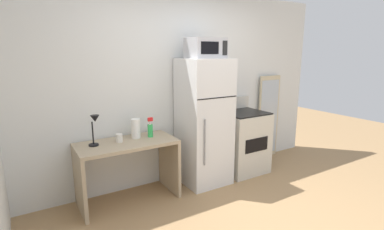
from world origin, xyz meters
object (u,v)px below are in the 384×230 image
at_px(coffee_mug, 119,138).
at_px(spray_bottle, 150,129).
at_px(refrigerator, 204,122).
at_px(oven_range, 242,141).
at_px(paper_towel_roll, 136,129).
at_px(leaning_mirror, 268,117).
at_px(desk, 127,160).
at_px(desk_lamp, 94,125).
at_px(microwave, 206,48).

height_order(coffee_mug, spray_bottle, spray_bottle).
xyz_separation_m(spray_bottle, refrigerator, (0.76, -0.06, 0.00)).
height_order(refrigerator, oven_range, refrigerator).
height_order(spray_bottle, oven_range, oven_range).
height_order(paper_towel_roll, leaning_mirror, leaning_mirror).
xyz_separation_m(spray_bottle, leaning_mirror, (2.25, 0.20, -0.15)).
height_order(desk, spray_bottle, spray_bottle).
bearing_deg(coffee_mug, refrigerator, -2.86).
bearing_deg(desk, paper_towel_roll, 30.87).
xyz_separation_m(desk, spray_bottle, (0.32, 0.04, 0.33)).
distance_m(desk, refrigerator, 1.13).
xyz_separation_m(refrigerator, leaning_mirror, (1.49, 0.26, -0.15)).
height_order(coffee_mug, oven_range, oven_range).
height_order(desk, oven_range, oven_range).
distance_m(oven_range, leaning_mirror, 0.86).
xyz_separation_m(desk, oven_range, (1.79, -0.01, -0.06)).
relative_size(desk, oven_range, 1.05).
relative_size(coffee_mug, paper_towel_roll, 0.40).
bearing_deg(paper_towel_roll, spray_bottle, -16.44).
bearing_deg(coffee_mug, leaning_mirror, 4.33).
height_order(desk, refrigerator, refrigerator).
bearing_deg(desk, desk_lamp, 172.73).
relative_size(refrigerator, microwave, 3.71).
bearing_deg(leaning_mirror, paper_towel_roll, -176.48).
bearing_deg(oven_range, leaning_mirror, 17.95).
bearing_deg(microwave, desk_lamp, 176.69).
bearing_deg(oven_range, paper_towel_roll, 176.28).
distance_m(coffee_mug, microwave, 1.56).
bearing_deg(microwave, coffee_mug, 176.10).
bearing_deg(oven_range, microwave, -178.02).
distance_m(desk, microwave, 1.70).
height_order(spray_bottle, refrigerator, refrigerator).
distance_m(desk, oven_range, 1.79).
height_order(desk_lamp, paper_towel_roll, desk_lamp).
xyz_separation_m(spray_bottle, microwave, (0.76, -0.08, 0.99)).
xyz_separation_m(coffee_mug, microwave, (1.16, -0.08, 1.04)).
distance_m(coffee_mug, spray_bottle, 0.40).
bearing_deg(refrigerator, desk, 179.07).
xyz_separation_m(coffee_mug, paper_towel_roll, (0.23, 0.05, 0.07)).
distance_m(desk, spray_bottle, 0.46).
xyz_separation_m(paper_towel_roll, leaning_mirror, (2.42, 0.15, -0.17)).
distance_m(desk, coffee_mug, 0.29).
bearing_deg(oven_range, coffee_mug, 178.31).
height_order(desk, paper_towel_roll, paper_towel_roll).
bearing_deg(paper_towel_roll, leaning_mirror, 3.52).
xyz_separation_m(coffee_mug, refrigerator, (1.16, -0.06, 0.06)).
distance_m(desk, desk_lamp, 0.58).
distance_m(spray_bottle, refrigerator, 0.76).
relative_size(coffee_mug, leaning_mirror, 0.07).
height_order(desk_lamp, oven_range, desk_lamp).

